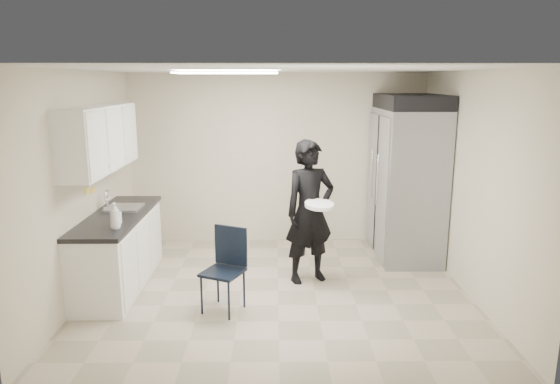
{
  "coord_description": "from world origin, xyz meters",
  "views": [
    {
      "loc": [
        -0.03,
        -5.62,
        2.48
      ],
      "look_at": [
        0.02,
        0.2,
        1.18
      ],
      "focal_mm": 32.0,
      "sensor_mm": 36.0,
      "label": 1
    }
  ],
  "objects_px": {
    "commercial_fridge": "(407,184)",
    "folding_chair": "(223,272)",
    "man_tuxedo": "(310,212)",
    "lower_counter": "(119,252)"
  },
  "relations": [
    {
      "from": "lower_counter",
      "to": "folding_chair",
      "type": "distance_m",
      "value": 1.53
    },
    {
      "from": "commercial_fridge",
      "to": "man_tuxedo",
      "type": "distance_m",
      "value": 1.72
    },
    {
      "from": "folding_chair",
      "to": "man_tuxedo",
      "type": "distance_m",
      "value": 1.4
    },
    {
      "from": "commercial_fridge",
      "to": "folding_chair",
      "type": "bearing_deg",
      "value": -143.58
    },
    {
      "from": "commercial_fridge",
      "to": "folding_chair",
      "type": "xyz_separation_m",
      "value": [
        -2.44,
        -1.8,
        -0.6
      ]
    },
    {
      "from": "lower_counter",
      "to": "folding_chair",
      "type": "bearing_deg",
      "value": -28.28
    },
    {
      "from": "folding_chair",
      "to": "man_tuxedo",
      "type": "height_order",
      "value": "man_tuxedo"
    },
    {
      "from": "commercial_fridge",
      "to": "folding_chair",
      "type": "relative_size",
      "value": 2.35
    },
    {
      "from": "lower_counter",
      "to": "folding_chair",
      "type": "xyz_separation_m",
      "value": [
        1.34,
        -0.72,
        0.02
      ]
    },
    {
      "from": "commercial_fridge",
      "to": "man_tuxedo",
      "type": "bearing_deg",
      "value": -147.0
    }
  ]
}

